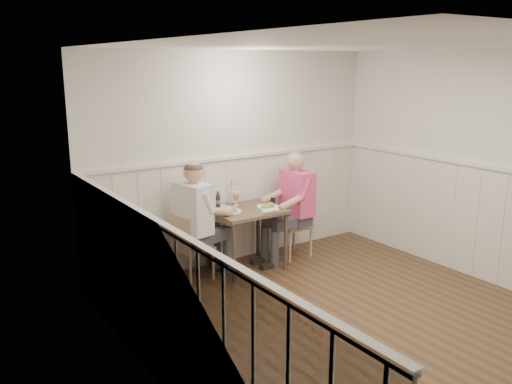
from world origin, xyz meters
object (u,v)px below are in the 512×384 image
(diner_cream, at_px, (196,231))
(grass_vase, at_px, (230,193))
(beer_bottle, at_px, (218,201))
(dining_table, at_px, (247,218))
(chair_right, at_px, (295,221))
(man_in_pink, at_px, (294,214))
(chair_left, at_px, (190,245))

(diner_cream, bearing_deg, grass_vase, 24.77)
(beer_bottle, bearing_deg, dining_table, -42.28)
(dining_table, height_order, grass_vase, grass_vase)
(chair_right, relative_size, diner_cream, 0.60)
(beer_bottle, bearing_deg, man_in_pink, -16.18)
(beer_bottle, relative_size, grass_vase, 0.62)
(dining_table, bearing_deg, man_in_pink, -3.32)
(diner_cream, relative_size, beer_bottle, 6.81)
(diner_cream, bearing_deg, beer_bottle, 28.92)
(chair_left, distance_m, man_in_pink, 1.44)
(chair_left, distance_m, diner_cream, 0.19)
(man_in_pink, distance_m, diner_cream, 1.37)
(man_in_pink, distance_m, beer_bottle, 1.02)
(chair_right, height_order, chair_left, chair_right)
(diner_cream, bearing_deg, chair_right, 1.73)
(dining_table, distance_m, man_in_pink, 0.69)
(diner_cream, bearing_deg, man_in_pink, -1.68)
(dining_table, xyz_separation_m, man_in_pink, (0.69, -0.04, -0.05))
(grass_vase, bearing_deg, diner_cream, -155.23)
(dining_table, bearing_deg, beer_bottle, 137.72)
(dining_table, bearing_deg, grass_vase, 99.60)
(chair_right, height_order, man_in_pink, man_in_pink)
(chair_left, bearing_deg, beer_bottle, 20.05)
(diner_cream, xyz_separation_m, grass_vase, (0.63, 0.29, 0.31))
(chair_right, relative_size, beer_bottle, 4.10)
(dining_table, distance_m, chair_left, 0.77)
(dining_table, height_order, chair_right, chair_right)
(dining_table, relative_size, beer_bottle, 3.99)
(chair_right, bearing_deg, man_in_pink, -137.05)
(man_in_pink, bearing_deg, grass_vase, 155.75)
(chair_left, relative_size, man_in_pink, 0.56)
(chair_right, bearing_deg, beer_bottle, 169.60)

